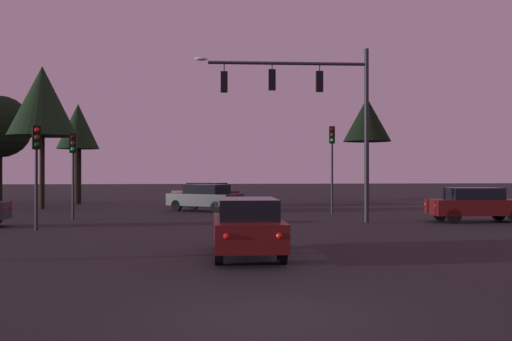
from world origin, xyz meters
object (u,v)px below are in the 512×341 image
at_px(car_parked_lot, 205,197).
at_px(traffic_light_median, 73,158).
at_px(traffic_signal_mast_arm, 313,100).
at_px(traffic_light_corner_right, 332,152).
at_px(tree_right_cluster, 367,120).
at_px(traffic_light_corner_left, 36,156).
at_px(car_nearside_lane, 247,226).
at_px(tree_center_horizon, 78,128).
at_px(tree_behind_sign, 42,101).
at_px(car_crossing_right, 476,204).
at_px(car_far_lane, 205,194).
at_px(tree_left_far, 0,127).

bearing_deg(car_parked_lot, traffic_light_median, -139.13).
relative_size(traffic_signal_mast_arm, traffic_light_corner_right, 1.65).
xyz_separation_m(car_parked_lot, tree_right_cluster, (12.29, 9.58, 5.29)).
bearing_deg(traffic_light_corner_left, traffic_signal_mast_arm, 11.72).
relative_size(car_nearside_lane, tree_center_horizon, 0.65).
height_order(traffic_signal_mast_arm, tree_behind_sign, tree_behind_sign).
bearing_deg(traffic_signal_mast_arm, car_crossing_right, -3.02).
xyz_separation_m(car_crossing_right, tree_behind_sign, (-21.42, 12.24, 5.69)).
height_order(traffic_light_corner_left, car_far_lane, traffic_light_corner_left).
bearing_deg(tree_center_horizon, car_crossing_right, -41.38).
bearing_deg(tree_right_cluster, tree_left_far, 176.86).
distance_m(tree_behind_sign, tree_left_far, 8.92).
distance_m(traffic_light_corner_left, tree_center_horizon, 20.04).
height_order(traffic_signal_mast_arm, tree_left_far, tree_left_far).
xyz_separation_m(car_crossing_right, tree_left_far, (-26.06, 19.79, 4.68)).
height_order(traffic_light_corner_right, car_nearside_lane, traffic_light_corner_right).
xyz_separation_m(car_parked_lot, tree_left_far, (-14.34, 11.04, 4.68)).
distance_m(traffic_signal_mast_arm, car_parked_lot, 10.51).
bearing_deg(traffic_light_median, tree_left_far, 116.10).
relative_size(tree_center_horizon, tree_right_cluster, 0.90).
bearing_deg(car_crossing_right, traffic_light_corner_left, -174.03).
bearing_deg(tree_left_far, tree_right_cluster, -3.14).
bearing_deg(traffic_light_corner_left, car_far_lane, 66.92).
height_order(traffic_signal_mast_arm, traffic_light_corner_left, traffic_signal_mast_arm).
bearing_deg(traffic_signal_mast_arm, traffic_light_corner_left, -168.28).
bearing_deg(traffic_light_corner_left, traffic_light_median, 85.57).
distance_m(traffic_light_corner_left, tree_behind_sign, 14.94).
distance_m(car_crossing_right, tree_behind_sign, 25.32).
distance_m(traffic_light_corner_right, car_crossing_right, 8.05).
height_order(traffic_light_corner_left, traffic_light_median, traffic_light_median).
distance_m(car_nearside_lane, car_far_lane, 24.13).
distance_m(tree_behind_sign, tree_right_cluster, 22.82).
height_order(traffic_light_corner_left, car_crossing_right, traffic_light_corner_left).
bearing_deg(tree_behind_sign, tree_left_far, 121.60).
bearing_deg(car_crossing_right, tree_right_cluster, 88.22).
bearing_deg(car_nearside_lane, traffic_light_corner_left, 131.99).
relative_size(traffic_light_corner_left, traffic_light_corner_right, 0.86).
height_order(car_parked_lot, tree_center_horizon, tree_center_horizon).
bearing_deg(car_parked_lot, car_far_lane, 88.04).
relative_size(traffic_light_corner_left, car_far_lane, 0.90).
bearing_deg(tree_behind_sign, traffic_light_corner_right, -21.93).
height_order(traffic_light_corner_left, tree_behind_sign, tree_behind_sign).
relative_size(traffic_signal_mast_arm, traffic_light_corner_left, 1.92).
relative_size(traffic_light_corner_right, car_parked_lot, 1.06).
distance_m(traffic_signal_mast_arm, car_nearside_lane, 11.94).
distance_m(traffic_signal_mast_arm, traffic_light_median, 11.40).
relative_size(traffic_signal_mast_arm, traffic_light_median, 1.91).
bearing_deg(traffic_light_corner_right, car_far_lane, 126.92).
distance_m(traffic_light_median, tree_behind_sign, 10.22).
bearing_deg(car_parked_lot, tree_behind_sign, 160.20).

